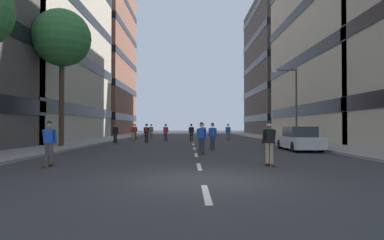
{
  "coord_description": "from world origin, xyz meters",
  "views": [
    {
      "loc": [
        -0.41,
        -9.58,
        1.58
      ],
      "look_at": [
        0.0,
        27.78,
        2.23
      ],
      "focal_mm": 30.54,
      "sensor_mm": 36.0,
      "label": 1
    }
  ],
  "objects_px": {
    "skater_4": "(146,132)",
    "skater_11": "(49,141)",
    "skater_0": "(269,141)",
    "skater_3": "(135,130)",
    "skater_6": "(133,131)",
    "skater_7": "(202,136)",
    "streetlamp_right": "(292,97)",
    "skater_13": "(151,130)",
    "skater_12": "(203,132)",
    "skater_1": "(191,132)",
    "skater_9": "(228,131)",
    "street_tree_near": "(62,39)",
    "parked_car_near": "(299,139)",
    "skater_8": "(268,136)",
    "skater_5": "(115,132)",
    "skater_2": "(213,135)",
    "skater_10": "(166,131)"
  },
  "relations": [
    {
      "from": "skater_4",
      "to": "skater_11",
      "type": "relative_size",
      "value": 1.0
    },
    {
      "from": "skater_0",
      "to": "skater_3",
      "type": "xyz_separation_m",
      "value": [
        -9.58,
        26.15,
        0.03
      ]
    },
    {
      "from": "skater_4",
      "to": "skater_6",
      "type": "height_order",
      "value": "same"
    },
    {
      "from": "skater_7",
      "to": "streetlamp_right",
      "type": "bearing_deg",
      "value": 51.56
    },
    {
      "from": "skater_0",
      "to": "skater_13",
      "type": "xyz_separation_m",
      "value": [
        -7.69,
        26.48,
        0.03
      ]
    },
    {
      "from": "skater_3",
      "to": "skater_12",
      "type": "distance_m",
      "value": 12.19
    },
    {
      "from": "skater_1",
      "to": "skater_9",
      "type": "distance_m",
      "value": 4.28
    },
    {
      "from": "skater_7",
      "to": "skater_11",
      "type": "distance_m",
      "value": 8.2
    },
    {
      "from": "street_tree_near",
      "to": "skater_12",
      "type": "distance_m",
      "value": 13.9
    },
    {
      "from": "skater_0",
      "to": "skater_6",
      "type": "bearing_deg",
      "value": 112.45
    },
    {
      "from": "parked_car_near",
      "to": "streetlamp_right",
      "type": "height_order",
      "value": "streetlamp_right"
    },
    {
      "from": "skater_4",
      "to": "skater_12",
      "type": "distance_m",
      "value": 5.14
    },
    {
      "from": "skater_13",
      "to": "skater_8",
      "type": "bearing_deg",
      "value": -65.19
    },
    {
      "from": "skater_11",
      "to": "streetlamp_right",
      "type": "bearing_deg",
      "value": 47.62
    },
    {
      "from": "skater_4",
      "to": "parked_car_near",
      "type": "bearing_deg",
      "value": -39.79
    },
    {
      "from": "skater_1",
      "to": "skater_6",
      "type": "relative_size",
      "value": 1.0
    },
    {
      "from": "skater_5",
      "to": "skater_2",
      "type": "bearing_deg",
      "value": -41.23
    },
    {
      "from": "parked_car_near",
      "to": "skater_11",
      "type": "distance_m",
      "value": 14.76
    },
    {
      "from": "streetlamp_right",
      "to": "skater_13",
      "type": "relative_size",
      "value": 3.65
    },
    {
      "from": "skater_4",
      "to": "skater_3",
      "type": "bearing_deg",
      "value": 105.39
    },
    {
      "from": "skater_4",
      "to": "skater_0",
      "type": "bearing_deg",
      "value": -67.37
    },
    {
      "from": "street_tree_near",
      "to": "skater_13",
      "type": "height_order",
      "value": "street_tree_near"
    },
    {
      "from": "streetlamp_right",
      "to": "skater_0",
      "type": "distance_m",
      "value": 17.47
    },
    {
      "from": "streetlamp_right",
      "to": "skater_4",
      "type": "xyz_separation_m",
      "value": [
        -13.08,
        0.76,
        -3.12
      ]
    },
    {
      "from": "skater_4",
      "to": "skater_12",
      "type": "bearing_deg",
      "value": -1.61
    },
    {
      "from": "skater_8",
      "to": "skater_9",
      "type": "bearing_deg",
      "value": 92.44
    },
    {
      "from": "skater_3",
      "to": "skater_11",
      "type": "relative_size",
      "value": 1.0
    },
    {
      "from": "skater_6",
      "to": "skater_1",
      "type": "bearing_deg",
      "value": -24.56
    },
    {
      "from": "skater_10",
      "to": "skater_2",
      "type": "bearing_deg",
      "value": -71.51
    },
    {
      "from": "skater_6",
      "to": "skater_10",
      "type": "height_order",
      "value": "same"
    },
    {
      "from": "skater_4",
      "to": "skater_11",
      "type": "bearing_deg",
      "value": -95.53
    },
    {
      "from": "skater_7",
      "to": "skater_9",
      "type": "height_order",
      "value": "same"
    },
    {
      "from": "skater_2",
      "to": "skater_7",
      "type": "height_order",
      "value": "same"
    },
    {
      "from": "skater_1",
      "to": "skater_13",
      "type": "height_order",
      "value": "same"
    },
    {
      "from": "skater_5",
      "to": "skater_7",
      "type": "height_order",
      "value": "same"
    },
    {
      "from": "parked_car_near",
      "to": "skater_3",
      "type": "height_order",
      "value": "skater_3"
    },
    {
      "from": "skater_13",
      "to": "skater_12",
      "type": "bearing_deg",
      "value": -59.31
    },
    {
      "from": "skater_6",
      "to": "skater_11",
      "type": "height_order",
      "value": "same"
    },
    {
      "from": "skater_3",
      "to": "skater_7",
      "type": "bearing_deg",
      "value": -71.14
    },
    {
      "from": "street_tree_near",
      "to": "skater_10",
      "type": "xyz_separation_m",
      "value": [
        6.82,
        9.91,
        -6.9
      ]
    },
    {
      "from": "skater_7",
      "to": "skater_10",
      "type": "bearing_deg",
      "value": 101.33
    },
    {
      "from": "skater_4",
      "to": "skater_7",
      "type": "bearing_deg",
      "value": -68.43
    },
    {
      "from": "street_tree_near",
      "to": "skater_5",
      "type": "bearing_deg",
      "value": 62.45
    },
    {
      "from": "skater_4",
      "to": "skater_8",
      "type": "xyz_separation_m",
      "value": [
        8.58,
        -10.36,
        -0.03
      ]
    },
    {
      "from": "parked_car_near",
      "to": "skater_2",
      "type": "xyz_separation_m",
      "value": [
        -5.44,
        1.03,
        0.29
      ]
    },
    {
      "from": "skater_11",
      "to": "skater_12",
      "type": "distance_m",
      "value": 18.06
    },
    {
      "from": "parked_car_near",
      "to": "street_tree_near",
      "type": "xyz_separation_m",
      "value": [
        -16.2,
        2.91,
        7.19
      ]
    },
    {
      "from": "parked_car_near",
      "to": "skater_11",
      "type": "xyz_separation_m",
      "value": [
        -12.5,
        -7.84,
        0.29
      ]
    },
    {
      "from": "skater_10",
      "to": "skater_7",
      "type": "bearing_deg",
      "value": -78.67
    },
    {
      "from": "skater_0",
      "to": "skater_5",
      "type": "xyz_separation_m",
      "value": [
        -9.65,
        15.89,
        0.03
      ]
    }
  ]
}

